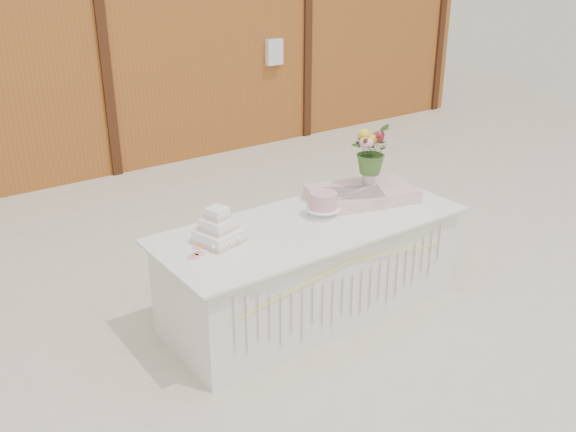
% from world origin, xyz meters
% --- Properties ---
extents(ground, '(80.00, 80.00, 0.00)m').
position_xyz_m(ground, '(0.00, 0.00, 0.00)').
color(ground, beige).
rests_on(ground, ground).
extents(barn, '(12.60, 4.60, 3.30)m').
position_xyz_m(barn, '(-0.01, 5.99, 1.68)').
color(barn, '#944D1F').
rests_on(barn, ground).
extents(cake_table, '(2.40, 1.00, 0.77)m').
position_xyz_m(cake_table, '(0.00, -0.00, 0.39)').
color(cake_table, silver).
rests_on(cake_table, ground).
extents(wedding_cake, '(0.36, 0.36, 0.26)m').
position_xyz_m(wedding_cake, '(-0.73, 0.12, 0.86)').
color(wedding_cake, white).
rests_on(wedding_cake, cake_table).
extents(pink_cake_stand, '(0.27, 0.27, 0.19)m').
position_xyz_m(pink_cake_stand, '(0.15, 0.05, 0.88)').
color(pink_cake_stand, white).
rests_on(pink_cake_stand, cake_table).
extents(satin_runner, '(0.94, 0.69, 0.11)m').
position_xyz_m(satin_runner, '(0.62, 0.13, 0.82)').
color(satin_runner, beige).
rests_on(satin_runner, cake_table).
extents(flower_vase, '(0.11, 0.11, 0.14)m').
position_xyz_m(flower_vase, '(0.72, 0.16, 0.95)').
color(flower_vase, '#B1B1B5').
rests_on(flower_vase, satin_runner).
extents(bouquet, '(0.46, 0.46, 0.39)m').
position_xyz_m(bouquet, '(0.72, 0.16, 1.21)').
color(bouquet, '#3D6629').
rests_on(bouquet, flower_vase).
extents(loose_flowers, '(0.29, 0.41, 0.02)m').
position_xyz_m(loose_flowers, '(-0.96, 0.04, 0.78)').
color(loose_flowers, pink).
rests_on(loose_flowers, cake_table).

